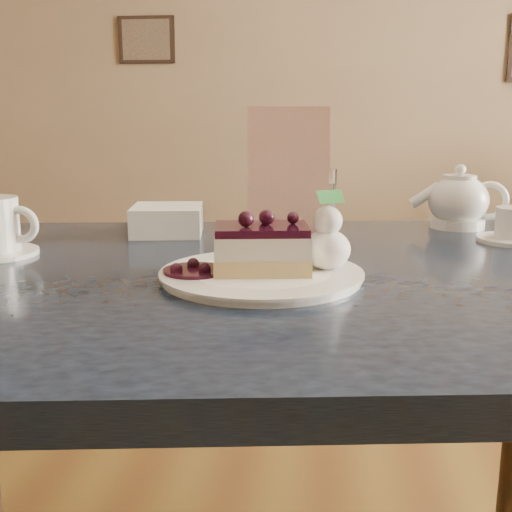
# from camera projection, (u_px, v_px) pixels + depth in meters

# --- Properties ---
(main_table) EXTENTS (1.46, 1.08, 0.84)m
(main_table) POSITION_uv_depth(u_px,v_px,m) (260.00, 325.00, 0.99)
(main_table) COLOR #19263B
(main_table) RESTS_ON ground
(dessert_plate) EXTENTS (0.28, 0.28, 0.01)m
(dessert_plate) POSITION_uv_depth(u_px,v_px,m) (262.00, 275.00, 0.92)
(dessert_plate) COLOR white
(dessert_plate) RESTS_ON main_table
(cheesecake_slice) EXTENTS (0.15, 0.11, 0.07)m
(cheesecake_slice) POSITION_uv_depth(u_px,v_px,m) (262.00, 249.00, 0.91)
(cheesecake_slice) COLOR #D9B86F
(cheesecake_slice) RESTS_ON dessert_plate
(whipped_cream) EXTENTS (0.07, 0.07, 0.06)m
(whipped_cream) POSITION_uv_depth(u_px,v_px,m) (327.00, 249.00, 0.92)
(whipped_cream) COLOR white
(whipped_cream) RESTS_ON dessert_plate
(berry_sauce) EXTENTS (0.09, 0.09, 0.01)m
(berry_sauce) POSITION_uv_depth(u_px,v_px,m) (195.00, 271.00, 0.91)
(berry_sauce) COLOR black
(berry_sauce) RESTS_ON dessert_plate
(tea_set) EXTENTS (0.26, 0.27, 0.12)m
(tea_set) POSITION_uv_depth(u_px,v_px,m) (468.00, 207.00, 1.29)
(tea_set) COLOR white
(tea_set) RESTS_ON main_table
(menu_card) EXTENTS (0.16, 0.06, 0.25)m
(menu_card) POSITION_uv_depth(u_px,v_px,m) (288.00, 171.00, 1.25)
(menu_card) COLOR beige
(menu_card) RESTS_ON main_table
(sugar_shaker) EXTENTS (0.07, 0.07, 0.12)m
(sugar_shaker) POSITION_uv_depth(u_px,v_px,m) (320.00, 198.00, 1.31)
(sugar_shaker) COLOR white
(sugar_shaker) RESTS_ON main_table
(napkin_stack) EXTENTS (0.15, 0.15, 0.06)m
(napkin_stack) POSITION_uv_depth(u_px,v_px,m) (167.00, 220.00, 1.26)
(napkin_stack) COLOR white
(napkin_stack) RESTS_ON main_table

